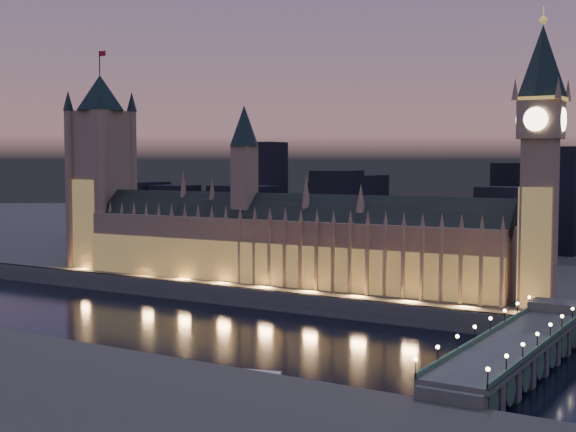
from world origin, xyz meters
The scene contains 9 objects.
ground_plane centered at (0.00, 0.00, 0.00)m, with size 2000.00×2000.00×0.00m, color black.
north_bank centered at (0.00, 520.00, 4.00)m, with size 2000.00×960.00×8.00m, color #4D453D.
embankment_wall centered at (0.00, 41.00, 4.00)m, with size 2000.00×2.50×8.00m, color #515745.
palace_of_westminster centered at (-3.13, 61.74, 26.37)m, with size 202.00×28.57×78.00m.
victoria_tower centered at (-110.00, 61.91, 61.40)m, with size 31.68×31.68×108.20m.
elizabeth_tower centered at (108.00, 61.92, 68.58)m, with size 18.00×18.00×108.66m.
westminster_bridge centered at (119.50, -3.45, 5.99)m, with size 18.31×113.00×15.90m.
river_boat centered at (59.50, -58.00, 1.56)m, with size 41.00×19.33×4.50m.
city_backdrop centered at (42.51, 246.96, 30.57)m, with size 466.22×215.63×71.07m.
Camera 1 is at (182.26, -233.43, 61.67)m, focal length 50.00 mm.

